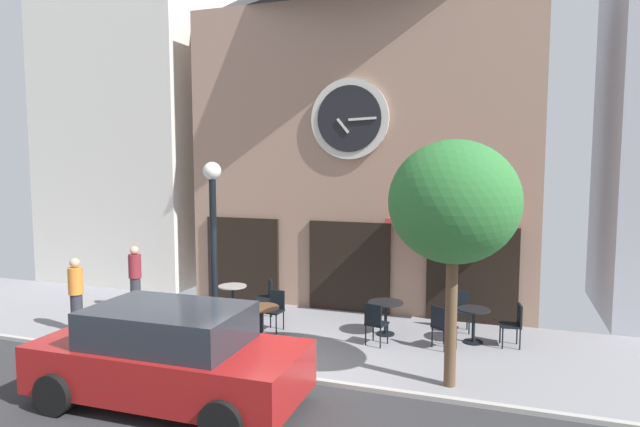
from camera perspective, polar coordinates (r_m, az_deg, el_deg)
The scene contains 18 objects.
ground_plane at distance 9.49m, azimuth -9.37°, elevation -18.43°, with size 29.47×10.87×0.13m.
clock_building at distance 14.94m, azimuth 4.74°, elevation 10.02°, with size 9.05×4.20×9.67m.
neighbor_building_left at distance 19.48m, azimuth -18.02°, elevation 13.36°, with size 5.26×4.85×13.12m.
street_lamp at distance 11.11m, azimuth -11.21°, elevation -4.32°, with size 0.36×0.36×3.81m.
street_tree at distance 9.16m, azimuth 14.01°, elevation 1.07°, with size 2.18×1.96×4.19m.
cafe_table_center at distance 13.57m, azimuth -9.26°, elevation -8.51°, with size 0.70×0.70×0.77m.
cafe_table_near_curb at distance 11.67m, azimuth -6.31°, elevation -10.72°, with size 0.79×0.79×0.75m.
cafe_table_center_left at distance 12.12m, azimuth 6.99°, elevation -10.17°, with size 0.78×0.78×0.74m.
cafe_table_leftmost at distance 11.97m, azimuth 15.99°, elevation -10.74°, with size 0.67×0.67×0.74m.
cafe_chair_by_entrance at distance 11.43m, azimuth 12.78°, elevation -11.33°, with size 0.56×0.56×0.90m.
cafe_chair_facing_wall at distance 12.41m, azimuth -4.80°, elevation -9.86°, with size 0.44×0.44×0.90m.
cafe_chair_facing_street at distance 11.98m, azimuth 19.95°, elevation -10.75°, with size 0.46×0.46×0.90m.
cafe_chair_under_awning at distance 12.72m, azimuth 14.67°, elevation -9.64°, with size 0.47×0.47×0.90m.
cafe_chair_near_tree at distance 11.41m, azimuth 5.86°, elevation -11.26°, with size 0.48×0.48×0.90m.
cafe_chair_corner at distance 13.55m, azimuth -5.69°, elevation -8.55°, with size 0.56×0.56×0.90m.
pedestrian_orange at distance 13.38m, azimuth -24.47°, elevation -7.73°, with size 0.40×0.40×1.67m.
pedestrian_maroon at distance 14.66m, azimuth -19.03°, elevation -6.41°, with size 0.38×0.38×1.67m.
parked_car_red at distance 9.08m, azimuth -15.72°, elevation -14.35°, with size 4.33×2.07×1.55m.
Camera 1 is at (4.18, -8.41, 3.81)m, focal length 30.15 mm.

